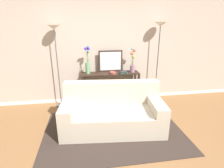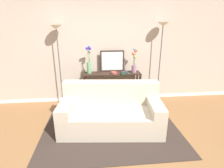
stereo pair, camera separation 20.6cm
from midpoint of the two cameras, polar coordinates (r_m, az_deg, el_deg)
name	(u,v)px [view 1 (the left image)]	position (r m, az deg, el deg)	size (l,w,h in m)	color
ground_plane	(114,154)	(3.10, -1.50, -21.53)	(16.00, 16.00, 0.02)	brown
back_wall	(99,44)	(4.64, -5.41, 12.62)	(12.00, 0.15, 3.00)	white
area_rug	(114,131)	(3.60, -1.21, -14.73)	(2.63, 1.83, 0.01)	#332823
couch	(113,113)	(3.58, -1.51, -9.24)	(2.00, 1.11, 0.88)	#BCB29E
console_table	(110,82)	(4.54, -1.81, 0.52)	(1.44, 0.36, 0.82)	black
floor_lamp_left	(55,44)	(4.38, -18.87, 11.91)	(0.28, 0.28, 1.96)	#4C4C51
floor_lamp_right	(159,41)	(4.66, 13.57, 13.30)	(0.28, 0.28, 2.02)	#4C4C51
wall_mirror	(111,61)	(4.55, -1.77, 7.30)	(0.60, 0.02, 0.53)	black
vase_tall_flowers	(88,63)	(4.39, -9.12, 6.61)	(0.13, 0.11, 0.68)	#669E6B
vase_short_flowers	(133,64)	(4.50, 5.26, 6.37)	(0.14, 0.13, 0.60)	gray
fruit_bowl	(113,73)	(4.37, -1.07, 3.58)	(0.16, 0.16, 0.06)	brown
book_stack	(123,73)	(4.40, 2.30, 3.66)	(0.22, 0.17, 0.05)	#236033
book_row_under_console	(95,102)	(4.70, -6.83, -5.67)	(0.33, 0.18, 0.13)	#BC3328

